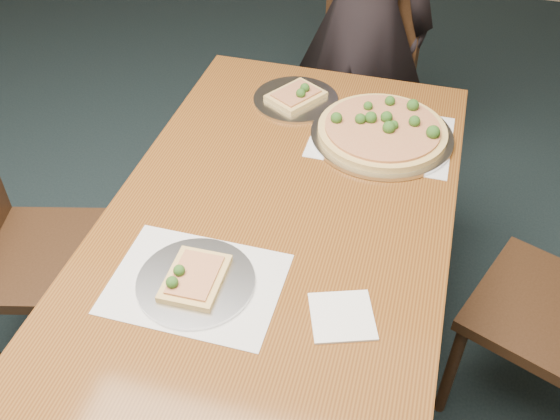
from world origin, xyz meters
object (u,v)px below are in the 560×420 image
(dining_table, at_px, (280,235))
(slice_plate_far, at_px, (296,98))
(pizza_pan, at_px, (383,131))
(diner, at_px, (363,18))
(slice_plate_near, at_px, (195,280))
(chair_far, at_px, (355,79))
(chair_left, at_px, (15,242))

(dining_table, distance_m, slice_plate_far, 0.55)
(pizza_pan, bearing_deg, diner, 104.31)
(diner, height_order, slice_plate_near, diner)
(chair_far, bearing_deg, slice_plate_near, -78.13)
(chair_left, bearing_deg, diner, -47.84)
(slice_plate_far, bearing_deg, pizza_pan, -22.59)
(diner, bearing_deg, dining_table, 97.52)
(chair_far, relative_size, slice_plate_far, 3.25)
(slice_plate_far, bearing_deg, diner, 79.73)
(chair_far, height_order, chair_left, same)
(dining_table, relative_size, chair_left, 1.65)
(dining_table, bearing_deg, pizza_pan, 62.43)
(chair_far, bearing_deg, slice_plate_far, -83.12)
(slice_plate_near, bearing_deg, diner, 84.39)
(dining_table, distance_m, pizza_pan, 0.47)
(chair_left, bearing_deg, pizza_pan, -77.80)
(chair_far, xyz_separation_m, pizza_pan, (0.19, -0.71, 0.26))
(chair_far, distance_m, slice_plate_far, 0.64)
(chair_left, height_order, pizza_pan, chair_left)
(diner, relative_size, pizza_pan, 3.56)
(diner, height_order, pizza_pan, diner)
(dining_table, height_order, chair_left, chair_left)
(slice_plate_near, bearing_deg, chair_far, 84.37)
(chair_far, bearing_deg, diner, 102.86)
(dining_table, height_order, slice_plate_far, slice_plate_far)
(chair_left, bearing_deg, slice_plate_near, -120.22)
(chair_far, distance_m, chair_left, 1.48)
(dining_table, bearing_deg, chair_left, -172.21)
(dining_table, xyz_separation_m, slice_plate_far, (-0.09, 0.53, 0.10))
(diner, distance_m, slice_plate_far, 0.63)
(chair_left, height_order, slice_plate_far, chair_left)
(dining_table, height_order, pizza_pan, pizza_pan)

